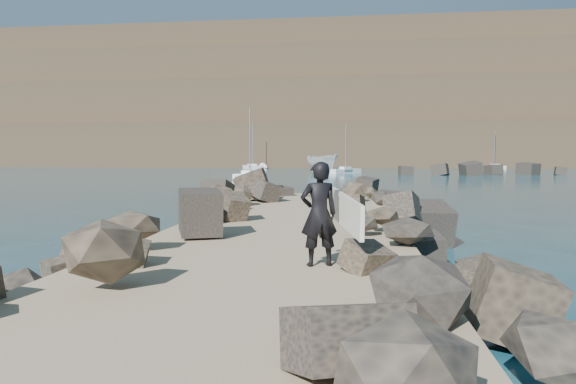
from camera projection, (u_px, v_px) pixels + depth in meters
name	position (u px, v px, depth m)	size (l,w,h in m)	color
ground	(292.00, 241.00, 14.76)	(800.00, 800.00, 0.00)	#0F384C
jetty	(283.00, 243.00, 12.76)	(6.00, 26.00, 0.60)	#8C7759
riprap_left	(177.00, 230.00, 13.60)	(2.60, 22.00, 1.00)	black
riprap_right	(400.00, 234.00, 12.89)	(2.60, 22.00, 1.00)	black
headland	(377.00, 115.00, 170.83)	(360.00, 140.00, 32.00)	#2D4919
surfboard_resting	(217.00, 197.00, 17.89)	(0.53, 2.11, 0.07)	beige
boat_imported	(323.00, 163.00, 76.40)	(2.71, 7.19, 2.78)	silver
surfer_with_board	(323.00, 214.00, 8.62)	(1.12, 2.14, 1.76)	black
sailboat_a	(250.00, 176.00, 54.85)	(2.45, 6.54, 7.78)	white
sailboat_b	(345.00, 171.00, 73.20)	(4.54, 5.29, 7.06)	white
sailboat_e	(253.00, 167.00, 100.75)	(5.34, 7.74, 9.43)	white
sailboat_f	(494.00, 167.00, 99.21)	(2.97, 6.19, 7.42)	white
headland_buildings	(401.00, 56.00, 161.01)	(137.50, 30.50, 5.00)	white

